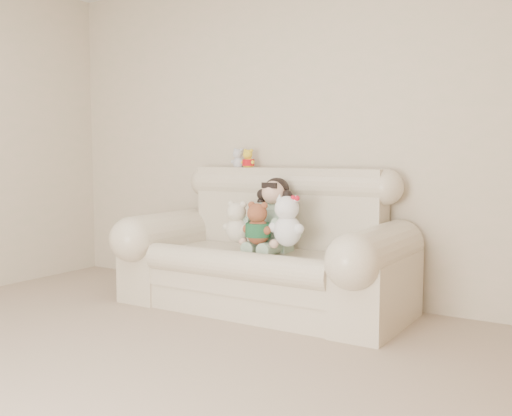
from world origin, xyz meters
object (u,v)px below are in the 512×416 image
Objects in this scene: sofa at (263,239)px; brown_teddy at (258,219)px; white_cat at (287,215)px; seated_child at (274,214)px; cream_teddy at (237,218)px.

sofa is 5.95× the size of brown_teddy.
sofa is 4.97× the size of white_cat.
white_cat is at bearing -40.38° from seated_child.
seated_child is at bearing 38.96° from cream_teddy.
cream_teddy is at bearing -130.30° from seated_child.
brown_teddy reaches higher than cream_teddy.
seated_child is 0.28m from white_cat.
cream_teddy is (-0.18, -0.21, -0.02)m from seated_child.
seated_child is 1.56× the size of brown_teddy.
sofa is 0.34m from white_cat.
white_cat is at bearing -5.91° from cream_teddy.
seated_child is at bearing 154.70° from white_cat.
sofa is 3.81× the size of seated_child.
seated_child is 0.28m from cream_teddy.
seated_child is 0.22m from brown_teddy.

